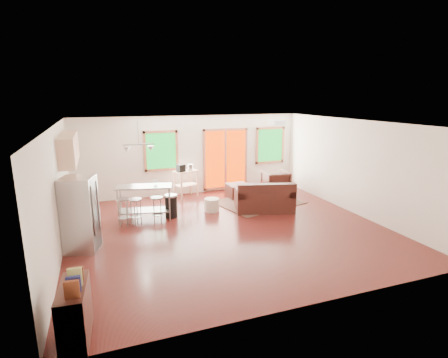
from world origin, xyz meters
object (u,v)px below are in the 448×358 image
object	(u,v)px
rug	(259,202)
armchair	(275,181)
refrigerator	(81,214)
coffee_table	(271,191)
ottoman	(238,191)
island	(144,196)
kitchen_cart	(185,175)
loveseat	(264,199)

from	to	relation	value
rug	armchair	bearing A→B (deg)	39.15
refrigerator	coffee_table	bearing A→B (deg)	33.71
rug	refrigerator	world-z (taller)	refrigerator
ottoman	island	bearing A→B (deg)	-161.21
coffee_table	kitchen_cart	world-z (taller)	kitchen_cart
ottoman	island	distance (m)	3.30
rug	refrigerator	size ratio (longest dim) A/B	1.50
loveseat	refrigerator	size ratio (longest dim) A/B	1.13
coffee_table	armchair	size ratio (longest dim) A/B	1.24
loveseat	coffee_table	distance (m)	0.92
ottoman	refrigerator	bearing A→B (deg)	-150.82
ottoman	island	xyz separation A→B (m)	(-3.10, -1.05, 0.41)
loveseat	ottoman	bearing A→B (deg)	113.42
kitchen_cart	armchair	bearing A→B (deg)	-8.95
coffee_table	refrigerator	size ratio (longest dim) A/B	0.64
island	loveseat	bearing A→B (deg)	-7.74
armchair	refrigerator	xyz separation A→B (m)	(-6.01, -2.65, 0.39)
refrigerator	loveseat	bearing A→B (deg)	27.86
rug	loveseat	distance (m)	0.85
ottoman	refrigerator	distance (m)	5.30
coffee_table	kitchen_cart	distance (m)	2.76
armchair	ottoman	xyz separation A→B (m)	(-1.41, -0.08, -0.19)
coffee_table	armchair	distance (m)	1.07
coffee_table	armchair	xyz separation A→B (m)	(0.62, 0.86, 0.07)
rug	coffee_table	distance (m)	0.52
island	rug	bearing A→B (deg)	5.04
refrigerator	rug	bearing A→B (deg)	35.42
island	refrigerator	bearing A→B (deg)	-134.78
coffee_table	ottoman	size ratio (longest dim) A/B	1.56
loveseat	kitchen_cart	distance (m)	2.77
armchair	coffee_table	bearing A→B (deg)	60.32
armchair	kitchen_cart	xyz separation A→B (m)	(-3.00, 0.47, 0.35)
kitchen_cart	loveseat	bearing A→B (deg)	-48.78
rug	kitchen_cart	bearing A→B (deg)	146.76
coffee_table	refrigerator	bearing A→B (deg)	-161.66
armchair	kitchen_cart	distance (m)	3.06
rug	ottoman	world-z (taller)	ottoman
loveseat	kitchen_cart	world-z (taller)	kitchen_cart
armchair	kitchen_cart	world-z (taller)	kitchen_cart
rug	ottoman	bearing A→B (deg)	117.71
loveseat	kitchen_cart	bearing A→B (deg)	146.68
coffee_table	island	xyz separation A→B (m)	(-3.89, -0.27, 0.29)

